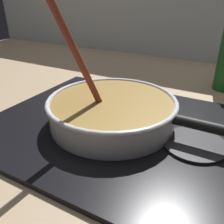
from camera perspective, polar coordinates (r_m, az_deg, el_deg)
The scene contains 5 objects.
ground at distance 0.53m, azimuth -2.54°, elevation -9.04°, with size 2.40×1.60×0.04m, color #9E8466.
hob_plate at distance 0.57m, azimuth -0.00°, elevation -3.10°, with size 0.56×0.48×0.01m, color black.
burner_ring at distance 0.57m, azimuth -0.00°, elevation -2.23°, with size 0.21×0.21×0.01m, color #592D0C.
spare_burner at distance 0.52m, azimuth 18.91°, elevation -7.13°, with size 0.13×0.13×0.01m, color #262628.
cooking_pan at distance 0.55m, azimuth 0.10°, elevation 0.46°, with size 0.42×0.30×0.28m.
Camera 1 is at (0.23, -0.37, 0.29)m, focal length 38.63 mm.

